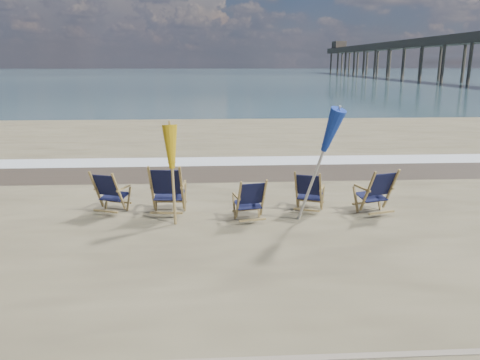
{
  "coord_description": "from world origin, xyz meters",
  "views": [
    {
      "loc": [
        -0.52,
        -6.59,
        3.12
      ],
      "look_at": [
        0.0,
        2.2,
        0.9
      ],
      "focal_mm": 35.0,
      "sensor_mm": 36.0,
      "label": 1
    }
  ],
  "objects_px": {
    "beach_chair_2": "(264,200)",
    "fishing_pier": "(437,53)",
    "umbrella_yellow": "(172,152)",
    "umbrella_blue": "(318,129)",
    "beach_chair_4": "(391,191)",
    "beach_chair_1": "(182,190)",
    "beach_chair_0": "(119,193)",
    "beach_chair_3": "(321,193)"
  },
  "relations": [
    {
      "from": "beach_chair_0",
      "to": "beach_chair_1",
      "type": "distance_m",
      "value": 1.33
    },
    {
      "from": "fishing_pier",
      "to": "beach_chair_2",
      "type": "bearing_deg",
      "value": -117.63
    },
    {
      "from": "umbrella_blue",
      "to": "beach_chair_1",
      "type": "bearing_deg",
      "value": 166.29
    },
    {
      "from": "beach_chair_3",
      "to": "fishing_pier",
      "type": "height_order",
      "value": "fishing_pier"
    },
    {
      "from": "beach_chair_0",
      "to": "fishing_pier",
      "type": "bearing_deg",
      "value": -99.13
    },
    {
      "from": "umbrella_blue",
      "to": "fishing_pier",
      "type": "xyz_separation_m",
      "value": [
        36.53,
        71.89,
        2.75
      ]
    },
    {
      "from": "beach_chair_1",
      "to": "umbrella_yellow",
      "type": "distance_m",
      "value": 0.96
    },
    {
      "from": "beach_chair_4",
      "to": "fishing_pier",
      "type": "bearing_deg",
      "value": -132.42
    },
    {
      "from": "beach_chair_3",
      "to": "umbrella_blue",
      "type": "distance_m",
      "value": 1.59
    },
    {
      "from": "beach_chair_4",
      "to": "beach_chair_3",
      "type": "bearing_deg",
      "value": -20.84
    },
    {
      "from": "beach_chair_1",
      "to": "beach_chair_3",
      "type": "relative_size",
      "value": 1.2
    },
    {
      "from": "beach_chair_3",
      "to": "fishing_pier",
      "type": "bearing_deg",
      "value": -95.05
    },
    {
      "from": "beach_chair_3",
      "to": "umbrella_yellow",
      "type": "relative_size",
      "value": 0.48
    },
    {
      "from": "beach_chair_4",
      "to": "umbrella_yellow",
      "type": "xyz_separation_m",
      "value": [
        -4.5,
        -0.25,
        0.92
      ]
    },
    {
      "from": "beach_chair_3",
      "to": "beach_chair_1",
      "type": "bearing_deg",
      "value": 21.68
    },
    {
      "from": "beach_chair_2",
      "to": "umbrella_yellow",
      "type": "height_order",
      "value": "umbrella_yellow"
    },
    {
      "from": "beach_chair_1",
      "to": "beach_chair_3",
      "type": "bearing_deg",
      "value": -175.69
    },
    {
      "from": "umbrella_yellow",
      "to": "umbrella_blue",
      "type": "bearing_deg",
      "value": -5.47
    },
    {
      "from": "beach_chair_0",
      "to": "beach_chair_3",
      "type": "height_order",
      "value": "beach_chair_0"
    },
    {
      "from": "umbrella_blue",
      "to": "fishing_pier",
      "type": "distance_m",
      "value": 80.69
    },
    {
      "from": "beach_chair_3",
      "to": "umbrella_blue",
      "type": "xyz_separation_m",
      "value": [
        -0.26,
        -0.63,
        1.43
      ]
    },
    {
      "from": "beach_chair_4",
      "to": "umbrella_blue",
      "type": "bearing_deg",
      "value": 0.27
    },
    {
      "from": "beach_chair_0",
      "to": "umbrella_blue",
      "type": "relative_size",
      "value": 0.39
    },
    {
      "from": "umbrella_yellow",
      "to": "beach_chair_4",
      "type": "bearing_deg",
      "value": 3.19
    },
    {
      "from": "beach_chair_0",
      "to": "umbrella_yellow",
      "type": "distance_m",
      "value": 1.6
    },
    {
      "from": "beach_chair_2",
      "to": "fishing_pier",
      "type": "relative_size",
      "value": 0.01
    },
    {
      "from": "beach_chair_1",
      "to": "umbrella_yellow",
      "type": "relative_size",
      "value": 0.57
    },
    {
      "from": "beach_chair_3",
      "to": "beach_chair_4",
      "type": "xyz_separation_m",
      "value": [
        1.46,
        -0.11,
        0.05
      ]
    },
    {
      "from": "beach_chair_0",
      "to": "beach_chair_4",
      "type": "xyz_separation_m",
      "value": [
        5.68,
        -0.27,
        0.03
      ]
    },
    {
      "from": "beach_chair_0",
      "to": "beach_chair_3",
      "type": "distance_m",
      "value": 4.22
    },
    {
      "from": "beach_chair_4",
      "to": "beach_chair_0",
      "type": "bearing_deg",
      "value": -19.13
    },
    {
      "from": "beach_chair_2",
      "to": "fishing_pier",
      "type": "bearing_deg",
      "value": -129.07
    },
    {
      "from": "beach_chair_1",
      "to": "beach_chair_4",
      "type": "distance_m",
      "value": 4.36
    },
    {
      "from": "beach_chair_2",
      "to": "umbrella_blue",
      "type": "relative_size",
      "value": 0.38
    },
    {
      "from": "beach_chair_3",
      "to": "beach_chair_0",
      "type": "bearing_deg",
      "value": 19.81
    },
    {
      "from": "umbrella_blue",
      "to": "fishing_pier",
      "type": "height_order",
      "value": "fishing_pier"
    },
    {
      "from": "beach_chair_4",
      "to": "beach_chair_2",
      "type": "bearing_deg",
      "value": -9.81
    },
    {
      "from": "beach_chair_3",
      "to": "beach_chair_4",
      "type": "height_order",
      "value": "beach_chair_4"
    },
    {
      "from": "beach_chair_2",
      "to": "umbrella_blue",
      "type": "distance_m",
      "value": 1.75
    },
    {
      "from": "beach_chair_0",
      "to": "umbrella_blue",
      "type": "distance_m",
      "value": 4.27
    },
    {
      "from": "beach_chair_2",
      "to": "fishing_pier",
      "type": "distance_m",
      "value": 81.03
    },
    {
      "from": "beach_chair_2",
      "to": "beach_chair_4",
      "type": "xyz_separation_m",
      "value": [
        2.71,
        0.31,
        0.05
      ]
    }
  ]
}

